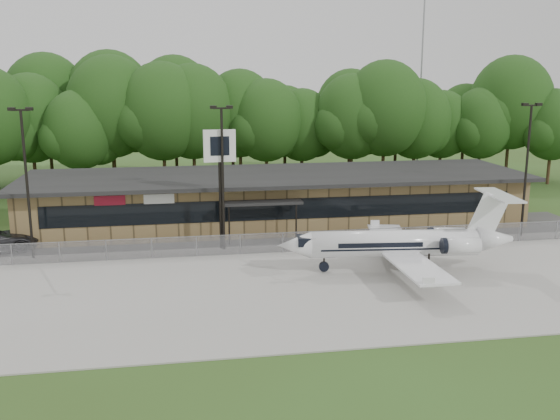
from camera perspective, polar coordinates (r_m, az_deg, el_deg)
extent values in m
plane|color=#33491A|center=(30.38, 7.09, -11.75)|extent=(160.00, 160.00, 0.00)
cube|color=#9E9B93|center=(37.55, 3.60, -6.81)|extent=(64.00, 18.00, 0.08)
cube|color=#383835|center=(48.33, 0.51, -2.40)|extent=(50.00, 9.00, 0.06)
cube|color=olive|center=(52.21, -0.34, 0.93)|extent=(40.00, 10.00, 4.00)
cube|color=black|center=(47.30, 0.63, 0.10)|extent=(36.00, 0.08, 1.60)
cube|color=black|center=(51.33, -0.26, 3.18)|extent=(41.00, 11.50, 0.30)
cube|color=black|center=(46.29, -1.68, 0.70)|extent=(6.00, 1.60, 0.20)
cube|color=maroon|center=(46.58, -15.31, 0.84)|extent=(2.20, 0.06, 0.70)
cube|color=silver|center=(46.35, -11.00, 1.00)|extent=(2.20, 0.06, 0.70)
cube|color=gray|center=(43.87, 1.54, -2.97)|extent=(46.00, 0.03, 1.50)
cube|color=gray|center=(43.68, 1.55, -2.03)|extent=(46.00, 0.04, 0.04)
cylinder|color=gray|center=(80.39, 12.79, 12.19)|extent=(0.20, 0.20, 25.00)
cylinder|color=black|center=(44.72, -22.10, 1.99)|extent=(0.18, 0.18, 10.00)
cube|color=black|center=(44.17, -22.64, 8.44)|extent=(1.20, 0.12, 0.12)
cube|color=black|center=(44.29, -23.35, 8.48)|extent=(0.45, 0.30, 0.22)
cube|color=black|center=(44.05, -21.94, 8.58)|extent=(0.45, 0.30, 0.22)
cylinder|color=black|center=(43.75, -5.25, 2.64)|extent=(0.18, 0.18, 10.00)
cube|color=black|center=(43.19, -5.38, 9.26)|extent=(1.20, 0.12, 0.12)
cube|color=black|center=(43.14, -6.12, 9.33)|extent=(0.45, 0.30, 0.22)
cube|color=black|center=(43.23, -4.65, 9.36)|extent=(0.45, 0.30, 0.22)
cylinder|color=black|center=(50.89, 21.57, 3.19)|extent=(0.18, 0.18, 10.00)
cube|color=black|center=(50.40, 22.03, 8.86)|extent=(1.20, 0.12, 0.12)
cube|color=black|center=(50.11, 21.50, 8.97)|extent=(0.45, 0.30, 0.22)
cube|color=black|center=(50.69, 22.58, 8.91)|extent=(0.45, 0.30, 0.22)
cylinder|color=white|center=(40.04, 10.40, -3.13)|extent=(10.71, 2.73, 1.70)
cone|color=white|center=(38.98, 1.28, -3.35)|extent=(2.28, 1.90, 1.70)
cone|color=white|center=(42.04, 18.99, -2.64)|extent=(2.49, 1.92, 1.70)
cube|color=white|center=(37.08, 12.48, -5.25)|extent=(2.95, 6.56, 0.13)
cube|color=white|center=(43.56, 9.93, -2.49)|extent=(2.95, 6.56, 0.13)
cylinder|color=white|center=(39.89, 16.20, -3.24)|extent=(2.41, 1.18, 0.95)
cylinder|color=white|center=(42.30, 14.99, -2.29)|extent=(2.41, 1.18, 0.95)
cube|color=white|center=(41.49, 18.46, -0.61)|extent=(2.61, 0.40, 3.19)
cube|color=white|center=(41.47, 19.40, 1.19)|extent=(1.85, 4.99, 0.11)
cube|color=black|center=(38.97, 2.37, -2.91)|extent=(1.18, 1.37, 0.53)
cube|color=black|center=(40.94, 12.92, -4.98)|extent=(1.09, 2.61, 0.74)
cylinder|color=black|center=(39.60, 4.04, -5.28)|extent=(0.70, 0.70, 0.23)
cylinder|color=black|center=(44.20, -5.46, 1.52)|extent=(0.26, 0.26, 8.16)
cube|color=silver|center=(43.69, -5.55, 5.86)|extent=(2.26, 0.40, 2.24)
cube|color=black|center=(43.56, -5.53, 5.84)|extent=(1.33, 0.13, 1.33)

